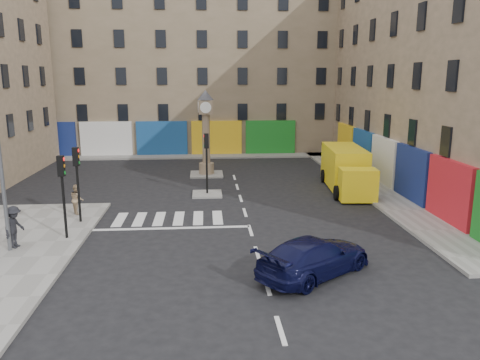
{
  "coord_description": "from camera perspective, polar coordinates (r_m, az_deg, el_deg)",
  "views": [
    {
      "loc": [
        -2.09,
        -20.11,
        7.17
      ],
      "look_at": [
        -0.33,
        3.13,
        2.0
      ],
      "focal_mm": 35.0,
      "sensor_mm": 36.0,
      "label": 1
    }
  ],
  "objects": [
    {
      "name": "clock_pillar",
      "position": [
        34.29,
        -4.18,
        6.41
      ],
      "size": [
        1.2,
        1.2,
        6.1
      ],
      "color": "#9B8165",
      "rests_on": "island_far"
    },
    {
      "name": "building_far",
      "position": [
        48.16,
        -6.8,
        14.0
      ],
      "size": [
        32.0,
        10.0,
        17.0
      ],
      "primitive_type": "cube",
      "color": "#87735A",
      "rests_on": "ground"
    },
    {
      "name": "building_right",
      "position": [
        34.63,
        25.92,
        12.66
      ],
      "size": [
        10.0,
        30.0,
        16.0
      ],
      "primitive_type": "cube",
      "color": "#9B8165",
      "rests_on": "ground"
    },
    {
      "name": "traffic_light_left_far",
      "position": [
        23.97,
        -19.26,
        0.86
      ],
      "size": [
        0.28,
        0.22,
        3.7
      ],
      "color": "black",
      "rests_on": "sidewalk_left"
    },
    {
      "name": "sidewalk_far",
      "position": [
        42.94,
        -6.83,
        2.91
      ],
      "size": [
        32.0,
        2.4,
        0.15
      ],
      "primitive_type": "cube",
      "color": "gray",
      "rests_on": "ground"
    },
    {
      "name": "navy_sedan",
      "position": [
        17.58,
        9.07,
        -9.2
      ],
      "size": [
        5.13,
        4.55,
        1.43
      ],
      "primitive_type": "imported",
      "rotation": [
        0.0,
        0.0,
        2.22
      ],
      "color": "black",
      "rests_on": "ground"
    },
    {
      "name": "ground",
      "position": [
        21.45,
        1.53,
        -7.02
      ],
      "size": [
        120.0,
        120.0,
        0.0
      ],
      "primitive_type": "plane",
      "color": "black",
      "rests_on": "ground"
    },
    {
      "name": "pedestrian_dark",
      "position": [
        21.71,
        -25.83,
        -5.17
      ],
      "size": [
        0.89,
        1.27,
        1.79
      ],
      "primitive_type": "imported",
      "rotation": [
        0.0,
        0.0,
        1.36
      ],
      "color": "black",
      "rests_on": "sidewalk_left"
    },
    {
      "name": "traffic_light_left_near",
      "position": [
        21.72,
        -20.84,
        -0.41
      ],
      "size": [
        0.28,
        0.22,
        3.7
      ],
      "color": "black",
      "rests_on": "sidewalk_left"
    },
    {
      "name": "yellow_van",
      "position": [
        30.92,
        12.84,
        1.27
      ],
      "size": [
        2.97,
        7.43,
        2.64
      ],
      "rotation": [
        0.0,
        0.0,
        -0.09
      ],
      "color": "yellow",
      "rests_on": "ground"
    },
    {
      "name": "sidewalk_right",
      "position": [
        32.76,
        15.02,
        -0.44
      ],
      "size": [
        2.6,
        30.0,
        0.15
      ],
      "primitive_type": "cube",
      "color": "gray",
      "rests_on": "ground"
    },
    {
      "name": "traffic_light_island",
      "position": [
        28.48,
        -4.1,
        3.22
      ],
      "size": [
        0.28,
        0.22,
        3.7
      ],
      "color": "black",
      "rests_on": "island_near"
    },
    {
      "name": "island_near",
      "position": [
        28.99,
        -4.02,
        -1.72
      ],
      "size": [
        1.8,
        1.8,
        0.12
      ],
      "primitive_type": "cube",
      "color": "gray",
      "rests_on": "ground"
    },
    {
      "name": "island_far",
      "position": [
        34.84,
        -4.09,
        0.7
      ],
      "size": [
        2.4,
        2.4,
        0.12
      ],
      "primitive_type": "cube",
      "color": "gray",
      "rests_on": "ground"
    },
    {
      "name": "pedestrian_tan",
      "position": [
        25.79,
        -19.24,
        -2.21
      ],
      "size": [
        0.88,
        0.95,
        1.56
      ],
      "primitive_type": "imported",
      "rotation": [
        0.0,
        0.0,
        2.07
      ],
      "color": "#9F8462",
      "rests_on": "sidewalk_left"
    }
  ]
}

